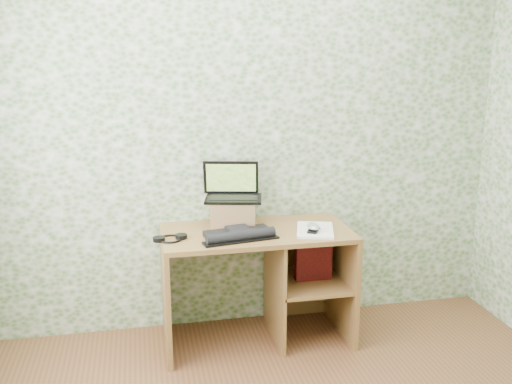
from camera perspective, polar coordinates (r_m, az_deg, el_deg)
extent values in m
plane|color=silver|center=(3.80, -0.90, 5.46)|extent=(3.50, 0.00, 3.50)
cube|color=brown|center=(3.63, 0.06, -4.11)|extent=(1.20, 0.60, 0.03)
cube|color=brown|center=(3.70, -8.99, -10.17)|extent=(0.03, 0.60, 0.72)
cube|color=brown|center=(3.92, 8.56, -8.74)|extent=(0.03, 0.60, 0.72)
cube|color=brown|center=(3.79, 1.86, -9.39)|extent=(0.02, 0.56, 0.72)
cube|color=brown|center=(3.84, 5.28, -8.80)|extent=(0.46, 0.56, 0.02)
cube|color=brown|center=(4.10, 4.19, -7.54)|extent=(0.48, 0.02, 0.72)
cube|color=brown|center=(3.72, -2.25, -2.08)|extent=(0.33, 0.29, 0.17)
cube|color=black|center=(3.69, -2.26, -0.68)|extent=(0.41, 0.32, 0.02)
cube|color=black|center=(3.68, -2.24, -0.56)|extent=(0.33, 0.20, 0.00)
cube|color=black|center=(3.76, -2.53, 1.47)|extent=(0.36, 0.14, 0.23)
cube|color=#295317|center=(3.75, -2.51, 1.42)|extent=(0.33, 0.11, 0.19)
cube|color=black|center=(3.53, -1.84, -4.10)|extent=(0.43, 0.22, 0.03)
cube|color=black|center=(3.53, -1.84, -3.96)|extent=(0.15, 0.15, 0.05)
cylinder|color=black|center=(3.43, -1.52, -4.39)|extent=(0.43, 0.14, 0.07)
cube|color=black|center=(3.43, -1.51, -4.84)|extent=(0.48, 0.17, 0.01)
torus|color=black|center=(3.49, -8.57, -4.65)|extent=(0.17, 0.17, 0.01)
cylinder|color=black|center=(3.48, -9.68, -4.67)|extent=(0.07, 0.07, 0.03)
cylinder|color=black|center=(3.51, -7.49, -4.43)|extent=(0.07, 0.07, 0.03)
cube|color=white|center=(3.63, 5.93, -3.80)|extent=(0.31, 0.37, 0.02)
ellipsoid|color=silver|center=(3.58, 5.73, -3.64)|extent=(0.11, 0.13, 0.04)
cylinder|color=black|center=(3.69, 5.99, -3.35)|extent=(0.02, 0.14, 0.01)
cube|color=maroon|center=(3.79, 5.72, -6.62)|extent=(0.24, 0.08, 0.29)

